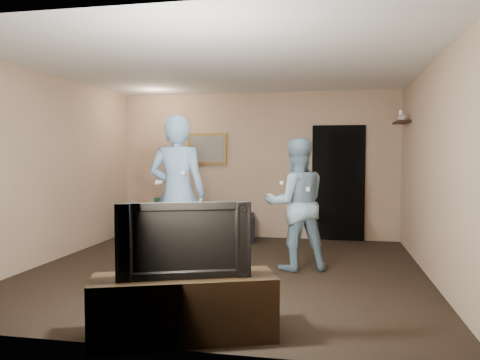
% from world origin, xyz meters
% --- Properties ---
extents(ground, '(5.00, 5.00, 0.00)m').
position_xyz_m(ground, '(0.00, 0.00, 0.00)').
color(ground, black).
rests_on(ground, ground).
extents(ceiling, '(5.00, 5.00, 0.04)m').
position_xyz_m(ceiling, '(0.00, 0.00, 2.60)').
color(ceiling, silver).
rests_on(ceiling, wall_back).
extents(wall_back, '(5.00, 0.04, 2.60)m').
position_xyz_m(wall_back, '(0.00, 2.50, 1.30)').
color(wall_back, tan).
rests_on(wall_back, ground).
extents(wall_front, '(5.00, 0.04, 2.60)m').
position_xyz_m(wall_front, '(0.00, -2.50, 1.30)').
color(wall_front, tan).
rests_on(wall_front, ground).
extents(wall_left, '(0.04, 5.00, 2.60)m').
position_xyz_m(wall_left, '(-2.50, 0.00, 1.30)').
color(wall_left, tan).
rests_on(wall_left, ground).
extents(wall_right, '(0.04, 5.00, 2.60)m').
position_xyz_m(wall_right, '(2.50, 0.00, 1.30)').
color(wall_right, tan).
rests_on(wall_right, ground).
extents(sofa, '(2.30, 1.23, 0.64)m').
position_xyz_m(sofa, '(-1.07, 2.06, 0.32)').
color(sofa, black).
rests_on(sofa, ground).
extents(throw_pillow, '(0.51, 0.25, 0.49)m').
position_xyz_m(throw_pillow, '(-1.52, 2.06, 0.48)').
color(throw_pillow, '#164336').
rests_on(throw_pillow, sofa).
extents(painting_frame, '(0.72, 0.05, 0.57)m').
position_xyz_m(painting_frame, '(-0.90, 2.48, 1.60)').
color(painting_frame, olive).
rests_on(painting_frame, wall_back).
extents(painting_canvas, '(0.62, 0.01, 0.47)m').
position_xyz_m(painting_canvas, '(-0.90, 2.45, 1.60)').
color(painting_canvas, slate).
rests_on(painting_canvas, painting_frame).
extents(doorway, '(0.90, 0.06, 2.00)m').
position_xyz_m(doorway, '(1.45, 2.47, 1.00)').
color(doorway, black).
rests_on(doorway, ground).
extents(light_switch, '(0.08, 0.02, 0.12)m').
position_xyz_m(light_switch, '(0.85, 2.48, 1.30)').
color(light_switch, silver).
rests_on(light_switch, wall_back).
extents(wall_shelf, '(0.20, 0.60, 0.03)m').
position_xyz_m(wall_shelf, '(2.39, 1.80, 1.99)').
color(wall_shelf, black).
rests_on(wall_shelf, wall_right).
extents(shelf_vase, '(0.17, 0.17, 0.14)m').
position_xyz_m(shelf_vase, '(2.39, 1.67, 2.08)').
color(shelf_vase, '#ADADB2').
rests_on(shelf_vase, wall_shelf).
extents(shelf_figurine, '(0.06, 0.06, 0.18)m').
position_xyz_m(shelf_figurine, '(2.39, 1.87, 2.09)').
color(shelf_figurine, silver).
rests_on(shelf_figurine, wall_shelf).
extents(tv_console, '(1.54, 0.95, 0.52)m').
position_xyz_m(tv_console, '(0.18, -2.27, 0.25)').
color(tv_console, black).
rests_on(tv_console, ground).
extents(television, '(1.03, 0.49, 0.60)m').
position_xyz_m(television, '(0.18, -2.27, 0.81)').
color(television, black).
rests_on(television, tv_console).
extents(wii_player_left, '(0.75, 0.55, 1.98)m').
position_xyz_m(wii_player_left, '(-0.58, -0.19, 0.99)').
color(wii_player_left, '#76A0CD').
rests_on(wii_player_left, ground).
extents(wii_player_right, '(0.99, 0.88, 1.70)m').
position_xyz_m(wii_player_right, '(0.89, 0.23, 0.85)').
color(wii_player_right, '#82A8BE').
rests_on(wii_player_right, ground).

